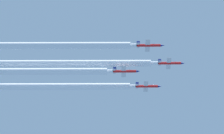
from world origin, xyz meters
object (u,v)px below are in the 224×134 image
object	(u,v)px
jet_left_wingman	(148,86)
jet_slot	(126,71)
jet_lead	(171,63)
jet_right_wingman	(150,45)

from	to	relation	value
jet_left_wingman	jet_slot	distance (m)	16.80
jet_slot	jet_left_wingman	bearing A→B (deg)	145.47
jet_lead	jet_slot	world-z (taller)	jet_lead
jet_left_wingman	jet_right_wingman	world-z (taller)	jet_left_wingman
jet_lead	jet_right_wingman	size ratio (longest dim) A/B	1.00
jet_lead	jet_right_wingman	distance (m)	17.10
jet_right_wingman	jet_slot	size ratio (longest dim) A/B	1.00
jet_left_wingman	jet_right_wingman	bearing A→B (deg)	-0.50
jet_right_wingman	jet_slot	bearing A→B (deg)	-146.48
jet_lead	jet_slot	distance (m)	18.82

